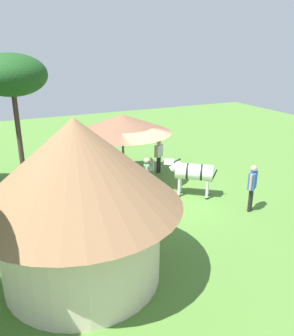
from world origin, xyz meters
The scene contains 14 objects.
ground_plane centered at (0.00, 0.00, 0.00)m, with size 36.00×36.00×0.00m, color #507F33.
thatched_hut centered at (-3.62, 4.11, 2.36)m, with size 5.09×5.09×4.22m.
shade_umbrella centered at (2.17, 0.75, 2.60)m, with size 4.15×4.15×2.99m.
patio_dining_table centered at (2.17, 0.75, 0.66)m, with size 1.51×1.07×0.74m.
patio_chair_near_hut centered at (2.03, -0.48, 0.52)m, with size 0.49×0.47×0.90m.
patio_chair_near_lawn centered at (3.40, 0.84, 0.52)m, with size 0.45×0.47×0.90m.
patio_chair_east_end centered at (2.11, 1.98, 0.52)m, with size 0.46×0.44×0.90m.
patio_chair_west_end centered at (0.94, 0.73, 0.52)m, with size 0.43×0.45×0.90m.
guest_beside_umbrella centered at (0.18, 0.56, 0.99)m, with size 0.56×0.34×1.65m.
guest_behind_table centered at (2.49, -1.14, 0.95)m, with size 0.38×0.51×1.59m.
standing_watcher centered at (-2.48, -2.38, 1.06)m, with size 0.46×0.53×1.76m.
zebra_nearest_camera centered at (-0.47, -1.15, 1.01)m, with size 1.49×1.79×1.55m.
zebra_by_umbrella centered at (0.61, 3.25, 1.06)m, with size 2.19×0.83×1.60m.
acacia_tree_left_background centered at (3.14, 4.82, 4.62)m, with size 2.69×2.69×5.46m.
Camera 1 is at (-11.28, 5.84, 5.77)m, focal length 37.09 mm.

